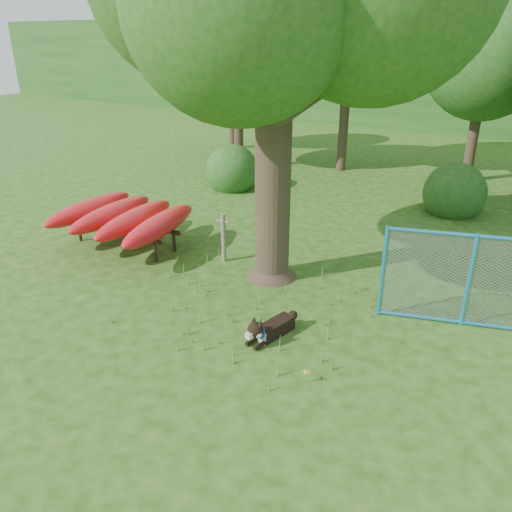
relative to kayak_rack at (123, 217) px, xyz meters
The scene contains 13 objects.
ground 4.56m from the kayak_rack, 23.61° to the right, with size 80.00×80.00×0.00m, color #20480E.
wooden_post 2.67m from the kayak_rack, 14.13° to the left, with size 0.32×0.13×1.15m.
kayak_rack is the anchor object (origin of this frame).
husky_dog 5.47m from the kayak_rack, 16.50° to the right, with size 0.45×1.19×0.54m.
fence_section 7.93m from the kayak_rack, ahead, with size 2.89×1.06×2.95m.
wildflower_clump 6.75m from the kayak_rack, 19.62° to the right, with size 0.10×0.11×0.22m.
bg_tree_a 9.31m from the kayak_rack, 106.22° to the left, with size 4.40×4.40×6.70m.
bg_tree_b 11.34m from the kayak_rack, 83.77° to the left, with size 5.20×5.20×8.22m.
bg_tree_c 12.96m from the kayak_rack, 63.38° to the left, with size 4.00×4.00×6.12m.
bg_tree_f 12.57m from the kayak_rack, 113.57° to the left, with size 3.60×3.60×5.55m.
shrub_left 5.82m from the kayak_rack, 98.84° to the left, with size 1.80×1.80×1.80m, color #204F19.
shrub_mid 9.48m from the kayak_rack, 49.67° to the left, with size 1.80×1.80×1.80m, color #204F19.
wooded_hillside 26.62m from the kayak_rack, 81.08° to the left, with size 80.00×12.00×6.00m, color #204F19.
Camera 1 is at (5.01, -5.99, 4.82)m, focal length 35.00 mm.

